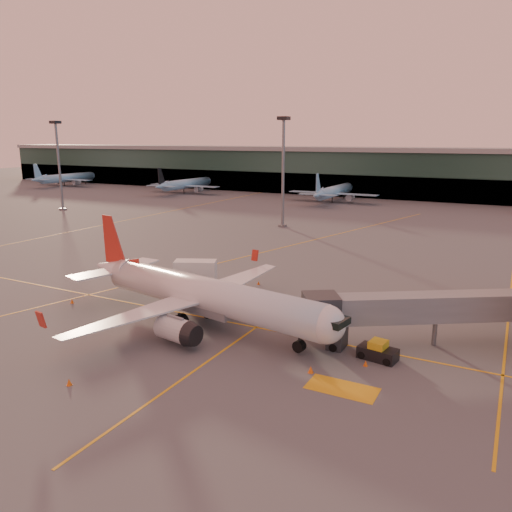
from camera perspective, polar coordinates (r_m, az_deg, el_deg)
The scene contains 16 objects.
ground at distance 55.04m, azimuth -7.11°, elevation -8.90°, with size 600.00×600.00×0.00m, color #4C4F54.
taxi_markings at distance 95.89m, azimuth 4.51°, elevation 0.79°, with size 100.12×173.00×0.01m.
terminal at distance 186.12m, azimuth 18.85°, elevation 8.92°, with size 400.00×20.00×17.60m.
mast_west_far at distance 158.28m, azimuth -21.64°, elevation 10.27°, with size 2.40×2.40×25.60m.
mast_west_near at distance 118.58m, azimuth 3.13°, elevation 10.45°, with size 2.40×2.40×25.60m.
distant_aircraft_row at distance 168.67m, azimuth 10.21°, elevation 6.03°, with size 290.00×34.00×13.00m.
main_airplane at distance 56.53m, azimuth -6.38°, elevation -4.39°, with size 36.68×33.25×11.10m.
jet_bridge at distance 54.52m, azimuth 21.29°, elevation -5.64°, with size 25.25×17.48×5.61m.
catering_truck at distance 69.18m, azimuth -6.86°, elevation -2.06°, with size 6.17×4.58×4.40m.
gpu_cart at distance 55.06m, azimuth 5.69°, elevation -8.18°, with size 2.44×1.95×1.24m.
pushback_tug at distance 50.05m, azimuth 13.74°, elevation -10.59°, with size 3.89×2.49×1.87m.
cone_nose at distance 48.62m, azimuth 12.42°, elevation -11.90°, with size 0.42×0.42×0.54m.
cone_tail at distance 68.65m, azimuth -20.29°, elevation -4.86°, with size 0.46×0.46×0.58m.
cone_wing_right at distance 47.00m, azimuth -20.58°, elevation -13.35°, with size 0.47×0.47×0.60m.
cone_wing_left at distance 72.54m, azimuth 0.29°, elevation -3.07°, with size 0.42×0.42×0.53m.
cone_fwd at distance 46.52m, azimuth 6.28°, elevation -12.78°, with size 0.51×0.51×0.64m.
Camera 1 is at (29.53, -41.58, 20.70)m, focal length 35.00 mm.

